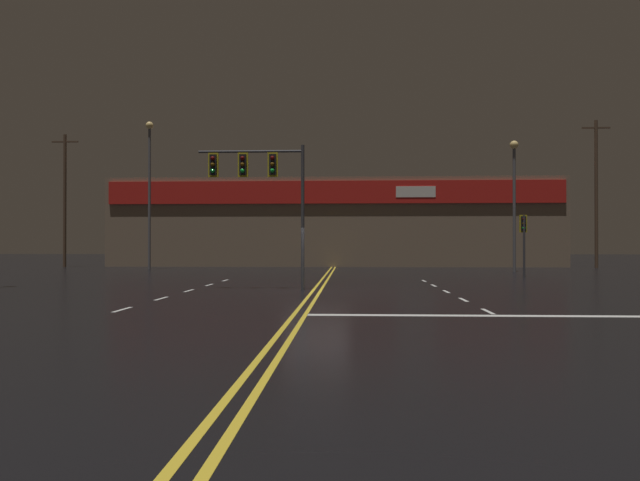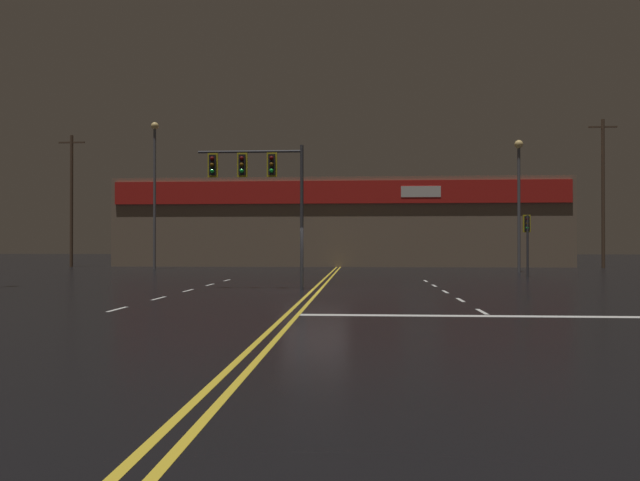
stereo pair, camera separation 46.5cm
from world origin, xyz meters
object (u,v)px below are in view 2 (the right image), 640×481
at_px(traffic_signal_median, 257,176).
at_px(streetlight_near_right, 155,177).
at_px(traffic_signal_corner_northeast, 527,231).
at_px(streetlight_far_right, 519,187).

bearing_deg(traffic_signal_median, streetlight_near_right, 118.34).
bearing_deg(traffic_signal_corner_northeast, streetlight_far_right, 79.74).
height_order(traffic_signal_corner_northeast, streetlight_near_right, streetlight_near_right).
distance_m(traffic_signal_corner_northeast, streetlight_far_right, 7.19).
xyz_separation_m(traffic_signal_median, streetlight_near_right, (-11.25, 20.85, 2.31)).
bearing_deg(streetlight_near_right, traffic_signal_median, -61.66).
bearing_deg(streetlight_far_right, traffic_signal_median, -130.83).
bearing_deg(traffic_signal_median, traffic_signal_corner_northeast, 38.10).
height_order(traffic_signal_corner_northeast, streetlight_far_right, streetlight_far_right).
height_order(traffic_signal_median, streetlight_far_right, streetlight_far_right).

